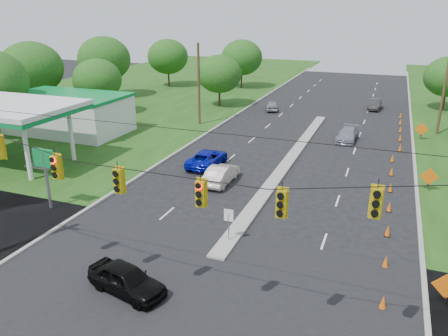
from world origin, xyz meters
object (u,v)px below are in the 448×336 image
at_px(white_sedan, 221,174).
at_px(blue_pickup, 207,158).
at_px(gas_station, 59,112).
at_px(black_sedan, 127,279).

height_order(white_sedan, blue_pickup, white_sedan).
xyz_separation_m(gas_station, blue_pickup, (17.50, -2.89, -1.89)).
bearing_deg(blue_pickup, gas_station, -9.92).
bearing_deg(black_sedan, blue_pickup, 23.98).
relative_size(gas_station, blue_pickup, 4.01).
relative_size(black_sedan, blue_pickup, 0.82).
xyz_separation_m(gas_station, white_sedan, (19.97, -6.00, -1.87)).
height_order(gas_station, blue_pickup, gas_station).
height_order(black_sedan, blue_pickup, black_sedan).
xyz_separation_m(white_sedan, blue_pickup, (-2.47, 3.11, -0.02)).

